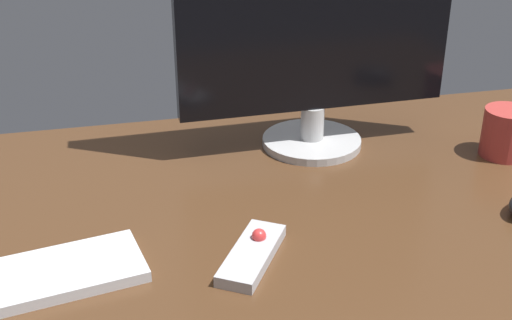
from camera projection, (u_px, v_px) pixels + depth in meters
desk at (260, 221)px, 108.02cm from camera, size 140.00×84.00×2.00cm
monitor at (317, 14)px, 119.88cm from camera, size 50.26×18.69×47.49cm
media_remote at (252, 253)px, 96.60cm from camera, size 12.72×15.94×3.15cm
coffee_mug at (506, 133)px, 125.20cm from camera, size 8.71×8.71×8.96cm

